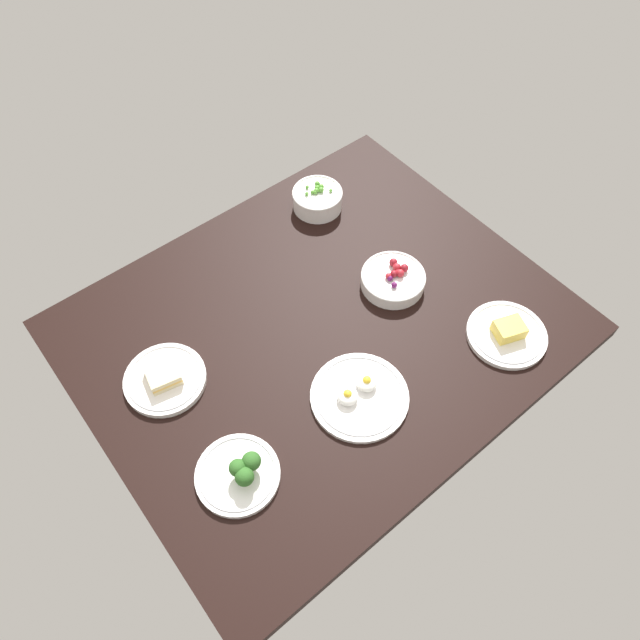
# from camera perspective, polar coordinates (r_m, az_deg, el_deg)

# --- Properties ---
(dining_table) EXTENTS (1.15, 0.95, 0.04)m
(dining_table) POSITION_cam_1_polar(r_m,az_deg,el_deg) (1.48, 0.00, -0.87)
(dining_table) COLOR black
(dining_table) RESTS_ON ground
(plate_cheese) EXTENTS (0.20, 0.20, 0.05)m
(plate_cheese) POSITION_cam_1_polar(r_m,az_deg,el_deg) (1.50, 17.69, -1.25)
(plate_cheese) COLOR white
(plate_cheese) RESTS_ON dining_table
(bowl_peas) EXTENTS (0.14, 0.14, 0.07)m
(bowl_peas) POSITION_cam_1_polar(r_m,az_deg,el_deg) (1.70, -0.25, 11.69)
(bowl_peas) COLOR white
(bowl_peas) RESTS_ON dining_table
(plate_broccoli) EXTENTS (0.18, 0.18, 0.07)m
(plate_broccoli) POSITION_cam_1_polar(r_m,az_deg,el_deg) (1.28, -7.81, -14.49)
(plate_broccoli) COLOR white
(plate_broccoli) RESTS_ON dining_table
(plate_sandwich) EXTENTS (0.19, 0.19, 0.05)m
(plate_sandwich) POSITION_cam_1_polar(r_m,az_deg,el_deg) (1.41, -14.83, -5.48)
(plate_sandwich) COLOR white
(plate_sandwich) RESTS_ON dining_table
(plate_eggs) EXTENTS (0.23, 0.23, 0.05)m
(plate_eggs) POSITION_cam_1_polar(r_m,az_deg,el_deg) (1.35, 3.82, -7.29)
(plate_eggs) COLOR white
(plate_eggs) RESTS_ON dining_table
(bowl_berries) EXTENTS (0.17, 0.17, 0.06)m
(bowl_berries) POSITION_cam_1_polar(r_m,az_deg,el_deg) (1.53, 7.10, 3.97)
(bowl_berries) COLOR white
(bowl_berries) RESTS_ON dining_table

